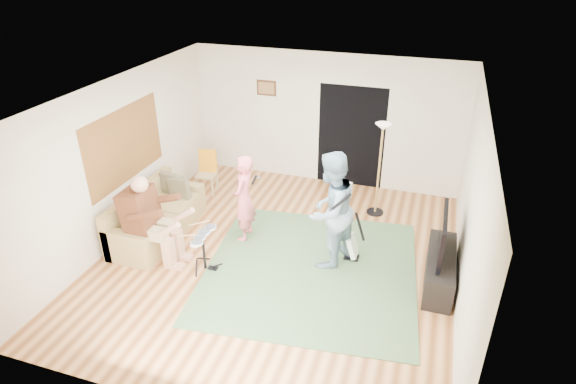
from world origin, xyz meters
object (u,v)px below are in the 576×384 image
at_px(drum_kit, 204,253).
at_px(sofa, 154,220).
at_px(television, 442,235).
at_px(torchiere_lamp, 381,153).
at_px(singer, 244,198).
at_px(tv_cabinet, 440,269).
at_px(guitar_spare, 353,246).
at_px(guitarist, 330,211).
at_px(dining_chair, 208,178).

bearing_deg(drum_kit, sofa, 153.25).
bearing_deg(television, sofa, -178.90).
bearing_deg(sofa, torchiere_lamp, 27.97).
xyz_separation_m(singer, tv_cabinet, (3.23, -0.28, -0.51)).
xyz_separation_m(drum_kit, torchiere_lamp, (2.28, 2.54, 0.93)).
bearing_deg(guitar_spare, guitarist, -150.76).
relative_size(torchiere_lamp, dining_chair, 2.03).
distance_m(torchiere_lamp, tv_cabinet, 2.38).
xyz_separation_m(singer, guitarist, (1.53, -0.26, 0.18)).
bearing_deg(guitar_spare, dining_chair, 156.74).
bearing_deg(torchiere_lamp, television, -56.97).
bearing_deg(guitar_spare, tv_cabinet, -9.14).
distance_m(sofa, dining_chair, 1.72).
distance_m(torchiere_lamp, dining_chair, 3.50).
height_order(tv_cabinet, television, television).
relative_size(sofa, tv_cabinet, 1.43).
height_order(torchiere_lamp, dining_chair, torchiere_lamp).
relative_size(singer, guitarist, 0.81).
distance_m(guitar_spare, torchiere_lamp, 1.86).
relative_size(dining_chair, tv_cabinet, 0.63).
relative_size(sofa, torchiere_lamp, 1.13).
relative_size(guitarist, dining_chair, 2.16).
xyz_separation_m(sofa, torchiere_lamp, (3.57, 1.89, 0.95)).
bearing_deg(guitarist, television, 111.23).
xyz_separation_m(guitar_spare, torchiere_lamp, (0.13, 1.59, 0.97)).
bearing_deg(tv_cabinet, sofa, -178.91).
bearing_deg(guitar_spare, drum_kit, -155.98).
relative_size(sofa, dining_chair, 2.29).
relative_size(guitarist, television, 1.79).
height_order(guitarist, tv_cabinet, guitarist).
xyz_separation_m(sofa, singer, (1.55, 0.37, 0.49)).
xyz_separation_m(sofa, television, (4.74, 0.09, 0.58)).
bearing_deg(drum_kit, tv_cabinet, 11.95).
xyz_separation_m(guitar_spare, television, (1.30, -0.22, 0.60)).
distance_m(sofa, guitarist, 3.16).
xyz_separation_m(guitarist, dining_chair, (-2.89, 1.60, -0.63)).
height_order(singer, guitar_spare, singer).
relative_size(singer, television, 1.44).
bearing_deg(television, guitar_spare, 170.51).
xyz_separation_m(sofa, drum_kit, (1.29, -0.65, 0.02)).
relative_size(drum_kit, guitarist, 0.35).
bearing_deg(guitarist, sofa, -66.15).
bearing_deg(guitarist, guitar_spare, 141.08).
bearing_deg(singer, drum_kit, -17.92).
xyz_separation_m(drum_kit, guitarist, (1.79, 0.76, 0.66)).
distance_m(drum_kit, guitar_spare, 2.35).
relative_size(guitar_spare, tv_cabinet, 0.62).
height_order(drum_kit, guitar_spare, guitar_spare).
distance_m(guitarist, television, 1.66).
height_order(singer, television, singer).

